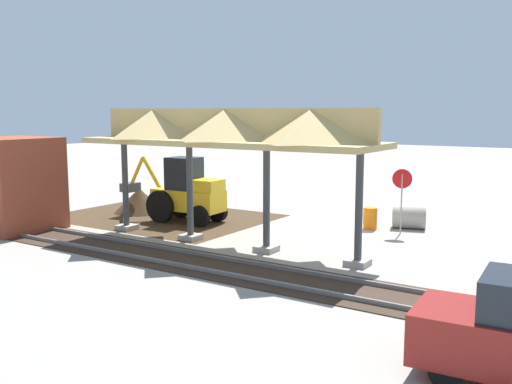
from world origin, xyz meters
TOP-DOWN VIEW (x-y plane):
  - ground_plane at (0.00, 0.00)m, footprint 120.00×120.00m
  - dirt_work_zone at (8.05, 1.51)m, footprint 9.46×7.00m
  - platform_canopy at (2.32, 4.48)m, footprint 11.27×3.20m
  - rail_tracks at (0.00, 6.99)m, footprint 60.00×2.58m
  - stop_sign at (-2.30, -0.80)m, footprint 0.75×0.18m
  - backhoe at (6.47, 1.78)m, footprint 5.28×1.80m
  - dirt_mound at (9.78, 1.24)m, footprint 4.83×4.83m
  - concrete_pipe at (-2.23, -2.03)m, footprint 1.54×1.30m
  - brick_utility_building at (11.27, 6.88)m, footprint 3.11×3.03m
  - traffic_barrel at (-0.95, -1.01)m, footprint 0.56×0.56m

SIDE VIEW (x-z plane):
  - ground_plane at x=0.00m, z-range 0.00..0.00m
  - dirt_mound at x=9.78m, z-range -1.18..1.18m
  - dirt_work_zone at x=8.05m, z-range 0.00..0.01m
  - rail_tracks at x=0.00m, z-range -0.05..0.10m
  - traffic_barrel at x=-0.95m, z-range 0.00..0.90m
  - concrete_pipe at x=-2.23m, z-range 0.00..0.94m
  - backhoe at x=6.47m, z-range -0.15..2.67m
  - stop_sign at x=-2.30m, z-range 0.57..3.14m
  - brick_utility_building at x=11.27m, z-range 0.00..3.74m
  - platform_canopy at x=2.32m, z-range 1.70..6.60m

